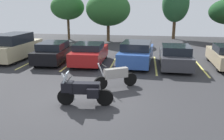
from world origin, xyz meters
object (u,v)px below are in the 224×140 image
Objects in this scene: car_champagne at (15,47)px; motorcycle_second at (116,76)px; car_charcoal at (175,56)px; car_blue at (137,53)px; motorcycle_touring at (83,90)px; car_red at (90,53)px; car_black at (54,52)px.

motorcycle_second is at bearing -32.07° from car_champagne.
motorcycle_second is 0.44× the size of car_charcoal.
car_champagne is at bearing 177.33° from car_charcoal.
motorcycle_second is at bearing -99.23° from car_blue.
car_blue is (1.77, 6.95, 0.13)m from motorcycle_touring.
motorcycle_touring is 7.87m from car_charcoal.
car_champagne reaches higher than car_red.
motorcycle_touring is at bearing -45.78° from car_champagne.
motorcycle_second is 0.46× the size of car_red.
car_charcoal reaches higher than motorcycle_touring.
car_red is at bearing 178.65° from car_charcoal.
motorcycle_second is 9.40m from car_champagne.
motorcycle_touring is 0.52× the size of car_black.
motorcycle_touring is 10.00m from car_champagne.
motorcycle_second is at bearing 65.38° from motorcycle_touring.
car_blue is (8.74, -0.21, -0.16)m from car_champagne.
car_champagne reaches higher than motorcycle_touring.
car_black reaches higher than motorcycle_second.
motorcycle_touring reaches higher than motorcycle_second.
car_blue is at bearing -1.36° from car_champagne.
car_charcoal is (11.20, -0.52, -0.23)m from car_champagne.
motorcycle_second is at bearing -62.70° from car_red.
car_champagne is 5.61m from car_red.
car_champagne is 1.01× the size of car_blue.
motorcycle_touring is at bearing -104.30° from car_blue.
car_red is at bearing -3.99° from car_champagne.
car_champagne reaches higher than car_black.
car_red is at bearing -1.10° from car_black.
motorcycle_touring is at bearing -78.49° from car_red.
car_red is 5.61m from car_charcoal.
car_red is at bearing -176.70° from car_blue.
car_blue reaches higher than motorcycle_second.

